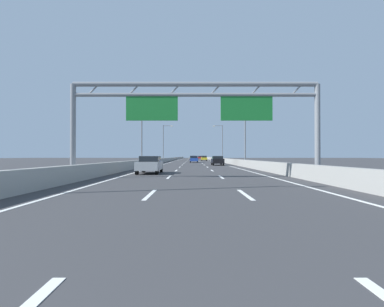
{
  "coord_description": "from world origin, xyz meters",
  "views": [
    {
      "loc": [
        -0.21,
        1.53,
        1.47
      ],
      "look_at": [
        -0.17,
        86.92,
        2.2
      ],
      "focal_mm": 27.11,
      "sensor_mm": 36.0,
      "label": 1
    }
  ],
  "objects_px": {
    "streetlamp_left_mid": "(143,130)",
    "sign_gantry": "(196,105)",
    "streetlamp_right_mid": "(243,130)",
    "streetlamp_right_far": "(221,141)",
    "black_car": "(217,160)",
    "blue_car": "(194,159)",
    "yellow_car": "(204,158)",
    "orange_car": "(192,158)",
    "streetlamp_left_far": "(164,141)",
    "silver_car": "(150,164)",
    "red_car": "(200,157)",
    "green_car": "(193,158)"
  },
  "relations": [
    {
      "from": "streetlamp_left_mid",
      "to": "green_car",
      "type": "height_order",
      "value": "streetlamp_left_mid"
    },
    {
      "from": "sign_gantry",
      "to": "streetlamp_left_far",
      "type": "relative_size",
      "value": 1.73
    },
    {
      "from": "streetlamp_right_mid",
      "to": "streetlamp_right_far",
      "type": "bearing_deg",
      "value": 90.0
    },
    {
      "from": "blue_car",
      "to": "orange_car",
      "type": "height_order",
      "value": "blue_car"
    },
    {
      "from": "yellow_car",
      "to": "orange_car",
      "type": "relative_size",
      "value": 0.98
    },
    {
      "from": "streetlamp_left_far",
      "to": "yellow_car",
      "type": "distance_m",
      "value": 18.39
    },
    {
      "from": "streetlamp_right_far",
      "to": "orange_car",
      "type": "height_order",
      "value": "streetlamp_right_far"
    },
    {
      "from": "streetlamp_left_mid",
      "to": "black_car",
      "type": "height_order",
      "value": "streetlamp_left_mid"
    },
    {
      "from": "black_car",
      "to": "silver_car",
      "type": "relative_size",
      "value": 1.07
    },
    {
      "from": "blue_car",
      "to": "orange_car",
      "type": "xyz_separation_m",
      "value": [
        -0.42,
        46.46,
        -0.01
      ]
    },
    {
      "from": "sign_gantry",
      "to": "yellow_car",
      "type": "height_order",
      "value": "sign_gantry"
    },
    {
      "from": "red_car",
      "to": "silver_car",
      "type": "height_order",
      "value": "red_car"
    },
    {
      "from": "sign_gantry",
      "to": "streetlamp_left_far",
      "type": "distance_m",
      "value": 56.73
    },
    {
      "from": "sign_gantry",
      "to": "black_car",
      "type": "xyz_separation_m",
      "value": [
        3.74,
        26.67,
        -4.05
      ]
    },
    {
      "from": "red_car",
      "to": "streetlamp_right_mid",
      "type": "bearing_deg",
      "value": -87.46
    },
    {
      "from": "green_car",
      "to": "blue_car",
      "type": "bearing_deg",
      "value": -89.75
    },
    {
      "from": "streetlamp_right_far",
      "to": "red_car",
      "type": "relative_size",
      "value": 2.26
    },
    {
      "from": "yellow_car",
      "to": "sign_gantry",
      "type": "bearing_deg",
      "value": -92.81
    },
    {
      "from": "green_car",
      "to": "blue_car",
      "type": "distance_m",
      "value": 27.5
    },
    {
      "from": "silver_car",
      "to": "streetlamp_left_far",
      "type": "bearing_deg",
      "value": 94.18
    },
    {
      "from": "orange_car",
      "to": "silver_car",
      "type": "xyz_separation_m",
      "value": [
        -3.55,
        -87.48,
        0.0
      ]
    },
    {
      "from": "streetlamp_right_mid",
      "to": "orange_car",
      "type": "bearing_deg",
      "value": 96.36
    },
    {
      "from": "orange_car",
      "to": "streetlamp_left_mid",
      "type": "bearing_deg",
      "value": -96.04
    },
    {
      "from": "green_car",
      "to": "streetlamp_left_mid",
      "type": "bearing_deg",
      "value": -98.65
    },
    {
      "from": "streetlamp_right_far",
      "to": "silver_car",
      "type": "relative_size",
      "value": 2.21
    },
    {
      "from": "streetlamp_right_mid",
      "to": "streetlamp_right_far",
      "type": "height_order",
      "value": "same"
    },
    {
      "from": "blue_car",
      "to": "yellow_car",
      "type": "distance_m",
      "value": 24.21
    },
    {
      "from": "streetlamp_left_far",
      "to": "green_car",
      "type": "relative_size",
      "value": 2.2
    },
    {
      "from": "streetlamp_left_mid",
      "to": "red_car",
      "type": "relative_size",
      "value": 2.26
    },
    {
      "from": "streetlamp_left_far",
      "to": "orange_car",
      "type": "distance_m",
      "value": 37.49
    },
    {
      "from": "blue_car",
      "to": "silver_car",
      "type": "relative_size",
      "value": 1.01
    },
    {
      "from": "streetlamp_left_mid",
      "to": "streetlamp_right_far",
      "type": "bearing_deg",
      "value": 65.15
    },
    {
      "from": "sign_gantry",
      "to": "orange_car",
      "type": "distance_m",
      "value": 92.8
    },
    {
      "from": "black_car",
      "to": "red_car",
      "type": "relative_size",
      "value": 1.1
    },
    {
      "from": "green_car",
      "to": "red_car",
      "type": "distance_m",
      "value": 41.35
    },
    {
      "from": "streetlamp_right_far",
      "to": "black_car",
      "type": "bearing_deg",
      "value": -97.07
    },
    {
      "from": "sign_gantry",
      "to": "streetlamp_right_far",
      "type": "bearing_deg",
      "value": 82.5
    },
    {
      "from": "streetlamp_left_mid",
      "to": "streetlamp_right_mid",
      "type": "xyz_separation_m",
      "value": [
        14.93,
        0.0,
        0.0
      ]
    },
    {
      "from": "sign_gantry",
      "to": "green_car",
      "type": "xyz_separation_m",
      "value": [
        0.05,
        73.76,
        -4.03
      ]
    },
    {
      "from": "streetlamp_right_mid",
      "to": "red_car",
      "type": "xyz_separation_m",
      "value": [
        -4.03,
        90.99,
        -4.62
      ]
    },
    {
      "from": "streetlamp_left_far",
      "to": "silver_car",
      "type": "bearing_deg",
      "value": -85.82
    },
    {
      "from": "orange_car",
      "to": "silver_car",
      "type": "distance_m",
      "value": 87.56
    },
    {
      "from": "streetlamp_right_far",
      "to": "blue_car",
      "type": "relative_size",
      "value": 2.19
    },
    {
      "from": "streetlamp_left_mid",
      "to": "sign_gantry",
      "type": "bearing_deg",
      "value": -72.58
    },
    {
      "from": "sign_gantry",
      "to": "green_car",
      "type": "relative_size",
      "value": 3.82
    },
    {
      "from": "green_car",
      "to": "red_car",
      "type": "relative_size",
      "value": 1.03
    },
    {
      "from": "streetlamp_right_far",
      "to": "yellow_car",
      "type": "xyz_separation_m",
      "value": [
        -3.96,
        14.02,
        -4.62
      ]
    },
    {
      "from": "streetlamp_left_mid",
      "to": "silver_car",
      "type": "relative_size",
      "value": 2.21
    },
    {
      "from": "sign_gantry",
      "to": "silver_car",
      "type": "height_order",
      "value": "sign_gantry"
    },
    {
      "from": "red_car",
      "to": "silver_car",
      "type": "xyz_separation_m",
      "value": [
        -7.17,
        -109.75,
        -0.02
      ]
    }
  ]
}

